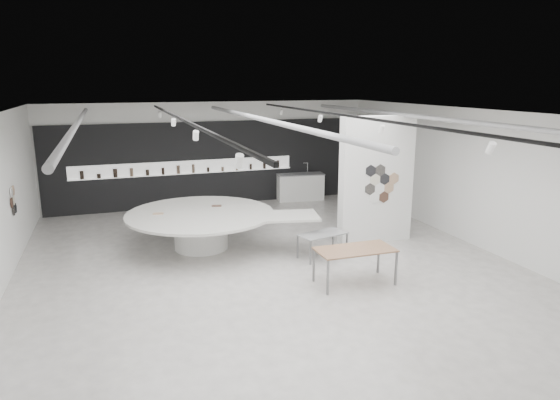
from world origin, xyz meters
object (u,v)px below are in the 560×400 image
object	(u,v)px
display_island	(204,225)
sample_table_wood	(355,251)
kitchen_counter	(300,187)
sample_table_stone	(323,235)
partition_column	(376,180)

from	to	relation	value
display_island	sample_table_wood	world-z (taller)	display_island
sample_table_wood	kitchen_counter	world-z (taller)	kitchen_counter
display_island	sample_table_stone	world-z (taller)	display_island
partition_column	sample_table_wood	distance (m)	3.43
sample_table_wood	display_island	bearing A→B (deg)	127.96
display_island	kitchen_counter	size ratio (longest dim) A/B	2.90
partition_column	sample_table_wood	size ratio (longest dim) A/B	2.03
partition_column	display_island	world-z (taller)	partition_column
partition_column	sample_table_stone	world-z (taller)	partition_column
partition_column	sample_table_stone	bearing A→B (deg)	-158.76
display_island	sample_table_wood	distance (m)	4.54
partition_column	display_island	bearing A→B (deg)	168.57
sample_table_stone	partition_column	bearing A→B (deg)	21.24
partition_column	kitchen_counter	distance (m)	5.69
partition_column	kitchen_counter	bearing A→B (deg)	91.49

